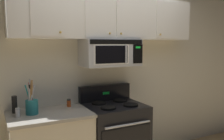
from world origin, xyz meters
TOP-DOWN VIEW (x-y plane):
  - back_wall at (0.00, 0.79)m, footprint 5.20×0.10m
  - stove_range at (0.00, 0.42)m, footprint 0.76×0.69m
  - over_range_microwave at (-0.00, 0.54)m, footprint 0.76×0.43m
  - upper_cabinets at (-0.00, 0.57)m, footprint 2.50×0.36m
  - utensil_crock_teal at (-1.03, 0.47)m, footprint 0.14×0.14m
  - salt_shaker at (-1.18, 0.44)m, footprint 0.05×0.05m
  - pepper_mill at (-1.19, 0.61)m, footprint 0.06×0.06m
  - spice_jar at (-0.55, 0.61)m, footprint 0.05×0.05m

SIDE VIEW (x-z plane):
  - stove_range at x=0.00m, z-range -0.09..1.03m
  - salt_shaker at x=-1.18m, z-range 0.90..0.99m
  - spice_jar at x=-0.55m, z-range 0.90..1.00m
  - pepper_mill at x=-1.19m, z-range 0.90..1.10m
  - utensil_crock_teal at x=-1.03m, z-range 0.81..1.21m
  - back_wall at x=0.00m, z-range 0.00..2.70m
  - over_range_microwave at x=0.00m, z-range 1.40..1.75m
  - upper_cabinets at x=0.00m, z-range 1.75..2.30m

